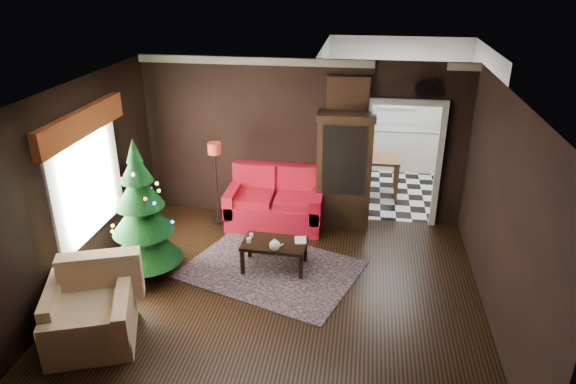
# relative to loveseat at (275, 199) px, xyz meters

# --- Properties ---
(floor) EXTENTS (5.50, 5.50, 0.00)m
(floor) POSITION_rel_loveseat_xyz_m (0.40, -2.05, -0.50)
(floor) COLOR black
(floor) RESTS_ON ground
(ceiling) EXTENTS (5.50, 5.50, 0.00)m
(ceiling) POSITION_rel_loveseat_xyz_m (0.40, -2.05, 2.30)
(ceiling) COLOR white
(ceiling) RESTS_ON ground
(wall_back) EXTENTS (5.50, 0.00, 5.50)m
(wall_back) POSITION_rel_loveseat_xyz_m (0.40, 0.45, 0.90)
(wall_back) COLOR black
(wall_back) RESTS_ON ground
(wall_front) EXTENTS (5.50, 0.00, 5.50)m
(wall_front) POSITION_rel_loveseat_xyz_m (0.40, -4.55, 0.90)
(wall_front) COLOR black
(wall_front) RESTS_ON ground
(wall_left) EXTENTS (0.00, 5.50, 5.50)m
(wall_left) POSITION_rel_loveseat_xyz_m (-2.35, -2.05, 0.90)
(wall_left) COLOR black
(wall_left) RESTS_ON ground
(wall_right) EXTENTS (0.00, 5.50, 5.50)m
(wall_right) POSITION_rel_loveseat_xyz_m (3.15, -2.05, 0.90)
(wall_right) COLOR black
(wall_right) RESTS_ON ground
(doorway) EXTENTS (1.10, 0.10, 2.10)m
(doorway) POSITION_rel_loveseat_xyz_m (2.10, 0.45, 0.55)
(doorway) COLOR white
(doorway) RESTS_ON ground
(left_window) EXTENTS (0.05, 1.60, 1.40)m
(left_window) POSITION_rel_loveseat_xyz_m (-2.31, -1.85, 0.95)
(left_window) COLOR white
(left_window) RESTS_ON wall_left
(valance) EXTENTS (0.12, 2.10, 0.35)m
(valance) POSITION_rel_loveseat_xyz_m (-2.23, -1.85, 1.77)
(valance) COLOR maroon
(valance) RESTS_ON wall_left
(kitchen_floor) EXTENTS (3.00, 3.00, 0.00)m
(kitchen_floor) POSITION_rel_loveseat_xyz_m (2.10, 1.95, -0.50)
(kitchen_floor) COLOR white
(kitchen_floor) RESTS_ON ground
(kitchen_window) EXTENTS (0.70, 0.06, 0.70)m
(kitchen_window) POSITION_rel_loveseat_xyz_m (2.10, 3.40, 1.20)
(kitchen_window) COLOR white
(kitchen_window) RESTS_ON ground
(rug) EXTENTS (2.88, 2.47, 0.01)m
(rug) POSITION_rel_loveseat_xyz_m (0.20, -1.45, -0.49)
(rug) COLOR #563C50
(rug) RESTS_ON ground
(loveseat) EXTENTS (1.70, 0.90, 1.00)m
(loveseat) POSITION_rel_loveseat_xyz_m (0.00, 0.00, 0.00)
(loveseat) COLOR maroon
(loveseat) RESTS_ON ground
(curio_cabinet) EXTENTS (0.90, 0.45, 1.90)m
(curio_cabinet) POSITION_rel_loveseat_xyz_m (1.15, 0.22, 0.45)
(curio_cabinet) COLOR black
(curio_cabinet) RESTS_ON ground
(floor_lamp) EXTENTS (0.31, 0.31, 1.41)m
(floor_lamp) POSITION_rel_loveseat_xyz_m (-0.95, -0.24, 0.33)
(floor_lamp) COLOR black
(floor_lamp) RESTS_ON ground
(christmas_tree) EXTENTS (1.24, 1.24, 1.95)m
(christmas_tree) POSITION_rel_loveseat_xyz_m (-1.55, -1.87, 0.55)
(christmas_tree) COLOR black
(christmas_tree) RESTS_ON ground
(armchair) EXTENTS (1.33, 1.33, 1.05)m
(armchair) POSITION_rel_loveseat_xyz_m (-1.64, -3.34, -0.04)
(armchair) COLOR #A29482
(armchair) RESTS_ON ground
(coffee_table) EXTENTS (0.96, 0.61, 0.42)m
(coffee_table) POSITION_rel_loveseat_xyz_m (0.23, -1.39, -0.28)
(coffee_table) COLOR black
(coffee_table) RESTS_ON rug
(teapot) EXTENTS (0.22, 0.22, 0.17)m
(teapot) POSITION_rel_loveseat_xyz_m (0.28, -1.61, 0.02)
(teapot) COLOR white
(teapot) RESTS_ON coffee_table
(cup_a) EXTENTS (0.07, 0.07, 0.05)m
(cup_a) POSITION_rel_loveseat_xyz_m (-0.14, -1.26, -0.04)
(cup_a) COLOR white
(cup_a) RESTS_ON coffee_table
(cup_b) EXTENTS (0.09, 0.09, 0.06)m
(cup_b) POSITION_rel_loveseat_xyz_m (-0.14, -1.43, -0.04)
(cup_b) COLOR white
(cup_b) RESTS_ON coffee_table
(book) EXTENTS (0.17, 0.05, 0.23)m
(book) POSITION_rel_loveseat_xyz_m (0.52, -1.30, 0.05)
(book) COLOR gray
(book) RESTS_ON coffee_table
(wall_clock) EXTENTS (0.32, 0.32, 0.06)m
(wall_clock) POSITION_rel_loveseat_xyz_m (2.35, 0.40, 1.88)
(wall_clock) COLOR white
(wall_clock) RESTS_ON wall_back
(painting) EXTENTS (0.62, 0.05, 0.52)m
(painting) POSITION_rel_loveseat_xyz_m (1.15, 0.41, 1.75)
(painting) COLOR #A96339
(painting) RESTS_ON wall_back
(kitchen_counter) EXTENTS (1.80, 0.60, 0.90)m
(kitchen_counter) POSITION_rel_loveseat_xyz_m (2.10, 3.15, -0.05)
(kitchen_counter) COLOR white
(kitchen_counter) RESTS_ON ground
(kitchen_table) EXTENTS (0.70, 0.70, 0.75)m
(kitchen_table) POSITION_rel_loveseat_xyz_m (1.80, 1.65, -0.12)
(kitchen_table) COLOR brown
(kitchen_table) RESTS_ON ground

